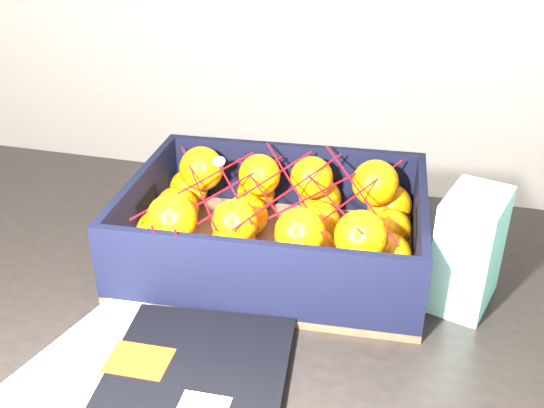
% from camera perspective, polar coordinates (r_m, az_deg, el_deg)
% --- Properties ---
extents(table, '(1.26, 0.89, 0.75)m').
position_cam_1_polar(table, '(0.96, -8.10, -12.85)').
color(table, black).
rests_on(table, ground).
extents(magazine_stack, '(0.36, 0.33, 0.02)m').
position_cam_1_polar(magazine_stack, '(0.76, -12.13, -16.08)').
color(magazine_stack, silver).
rests_on(magazine_stack, table).
extents(produce_crate, '(0.44, 0.33, 0.12)m').
position_cam_1_polar(produce_crate, '(0.95, 0.34, -3.00)').
color(produce_crate, brown).
rests_on(produce_crate, table).
extents(clementine_heap, '(0.41, 0.31, 0.13)m').
position_cam_1_polar(clementine_heap, '(0.94, 0.53, -1.48)').
color(clementine_heap, orange).
rests_on(clementine_heap, produce_crate).
extents(mesh_net, '(0.37, 0.29, 0.09)m').
position_cam_1_polar(mesh_net, '(0.90, -0.27, 1.16)').
color(mesh_net, red).
rests_on(mesh_net, clementine_heap).
extents(retail_carton, '(0.11, 0.13, 0.16)m').
position_cam_1_polar(retail_carton, '(0.88, 17.71, -4.06)').
color(retail_carton, white).
rests_on(retail_carton, table).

